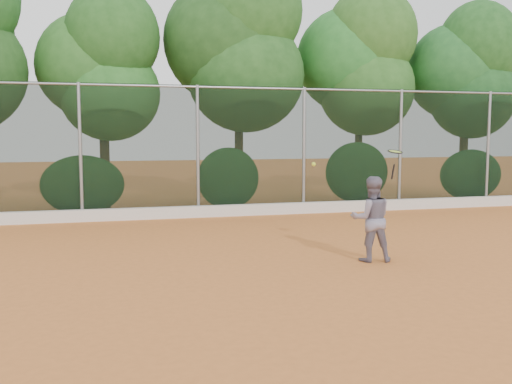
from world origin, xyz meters
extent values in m
plane|color=#CA6F2F|center=(0.00, 0.00, 0.00)|extent=(80.00, 80.00, 0.00)
cube|color=silver|center=(0.00, 6.82, 0.15)|extent=(24.00, 0.20, 0.30)
imported|color=slate|center=(2.03, 0.83, 0.74)|extent=(0.82, 0.70, 1.48)
cube|color=black|center=(0.00, 7.00, 1.75)|extent=(24.00, 0.01, 3.50)
cylinder|color=gray|center=(0.00, 7.00, 3.45)|extent=(24.00, 0.06, 0.06)
cylinder|color=gray|center=(-3.00, 7.00, 1.75)|extent=(0.09, 0.09, 3.50)
cylinder|color=gray|center=(0.00, 7.00, 1.75)|extent=(0.09, 0.09, 3.50)
cylinder|color=gray|center=(3.00, 7.00, 1.75)|extent=(0.09, 0.09, 3.50)
cylinder|color=gray|center=(6.00, 7.00, 1.75)|extent=(0.09, 0.09, 3.50)
cylinder|color=gray|center=(9.00, 7.00, 1.75)|extent=(0.09, 0.09, 3.50)
cylinder|color=#462A1B|center=(-2.40, 9.30, 1.20)|extent=(0.28, 0.28, 2.40)
ellipsoid|color=#256221|center=(-2.20, 9.20, 3.40)|extent=(2.90, 2.40, 2.80)
ellipsoid|color=#265B1F|center=(-2.70, 9.50, 4.20)|extent=(3.20, 2.70, 3.10)
ellipsoid|color=#1F4E1B|center=(-2.10, 9.00, 5.00)|extent=(2.70, 2.30, 2.90)
cylinder|color=#432819|center=(1.60, 9.00, 1.50)|extent=(0.26, 0.26, 3.00)
ellipsoid|color=#336D29|center=(1.80, 8.90, 4.00)|extent=(3.60, 3.00, 3.50)
ellipsoid|color=#2D5E23|center=(1.30, 9.20, 5.00)|extent=(3.90, 3.20, 3.80)
ellipsoid|color=#37732B|center=(1.90, 8.80, 5.90)|extent=(3.20, 2.70, 3.30)
cylinder|color=#49331C|center=(5.70, 9.20, 1.35)|extent=(0.24, 0.24, 2.70)
ellipsoid|color=#26571E|center=(5.90, 9.10, 3.70)|extent=(3.20, 2.70, 3.10)
ellipsoid|color=#216123|center=(5.40, 9.40, 4.60)|extent=(3.50, 2.90, 3.40)
ellipsoid|color=#28551D|center=(6.00, 9.00, 5.40)|extent=(3.00, 2.50, 3.10)
cylinder|color=#3F2618|center=(9.40, 8.80, 1.25)|extent=(0.28, 0.28, 2.50)
ellipsoid|color=#256226|center=(9.60, 8.70, 3.50)|extent=(3.00, 2.50, 2.90)
ellipsoid|color=#2C742E|center=(9.10, 9.00, 4.30)|extent=(3.30, 2.80, 3.20)
ellipsoid|color=#2D6928|center=(9.70, 8.60, 5.10)|extent=(2.80, 2.40, 3.00)
ellipsoid|color=#2D6426|center=(-3.00, 7.80, 0.85)|extent=(2.20, 1.16, 1.60)
ellipsoid|color=#2A6627|center=(1.00, 7.80, 0.95)|extent=(1.80, 1.04, 1.76)
ellipsoid|color=#286325|center=(5.00, 7.80, 1.05)|extent=(2.00, 1.10, 1.84)
ellipsoid|color=#235E24|center=(9.00, 7.80, 0.90)|extent=(2.16, 1.12, 1.64)
cylinder|color=black|center=(2.44, 0.86, 1.56)|extent=(0.05, 0.09, 0.27)
torus|color=black|center=(2.44, 0.80, 1.91)|extent=(0.33, 0.33, 0.07)
cylinder|color=#B4CF3D|center=(2.44, 0.80, 1.91)|extent=(0.28, 0.28, 0.05)
sphere|color=#CEDE32|center=(0.76, 0.33, 1.74)|extent=(0.07, 0.07, 0.07)
camera|label=1|loc=(-2.44, -8.11, 2.22)|focal=40.00mm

